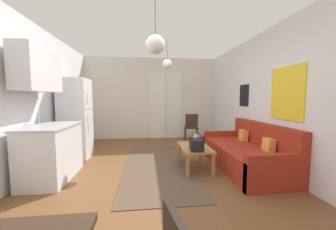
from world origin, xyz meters
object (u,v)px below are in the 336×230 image
pendant_lamp_near (155,45)px  pendant_lamp_far (167,64)px  couch (247,154)px  handbag (196,145)px  bamboo_vase (196,138)px  accent_chair (191,126)px  coffee_table (195,149)px  refrigerator (76,119)px

pendant_lamp_near → pendant_lamp_far: same height
couch → handbag: 1.12m
handbag → pendant_lamp_near: size_ratio=0.44×
bamboo_vase → accent_chair: size_ratio=0.45×
couch → coffee_table: size_ratio=2.23×
bamboo_vase → coffee_table: bearing=-108.8°
couch → pendant_lamp_near: pendant_lamp_near is taller
couch → pendant_lamp_near: 2.66m
bamboo_vase → refrigerator: size_ratio=0.22×
coffee_table → handbag: handbag is taller
bamboo_vase → pendant_lamp_near: size_ratio=0.53×
handbag → pendant_lamp_far: (-0.38, 1.30, 1.60)m
couch → handbag: bearing=-168.9°
accent_chair → pendant_lamp_far: 2.25m
bamboo_vase → handbag: bamboo_vase is taller
coffee_table → pendant_lamp_far: pendant_lamp_far is taller
accent_chair → handbag: bearing=86.1°
bamboo_vase → accent_chair: accent_chair is taller
handbag → refrigerator: refrigerator is taller
handbag → refrigerator: bearing=152.3°
pendant_lamp_near → handbag: bearing=38.0°
couch → coffee_table: 1.03m
couch → pendant_lamp_far: (-1.44, 1.09, 1.87)m
accent_chair → coffee_table: bearing=85.7°
accent_chair → pendant_lamp_near: bearing=75.6°
couch → coffee_table: couch is taller
handbag → accent_chair: accent_chair is taller
couch → coffee_table: (-1.02, 0.07, 0.11)m
coffee_table → handbag: bearing=-98.2°
refrigerator → handbag: bearing=-27.7°
refrigerator → pendant_lamp_far: pendant_lamp_far is taller
refrigerator → pendant_lamp_far: 2.42m
bamboo_vase → refrigerator: refrigerator is taller
refrigerator → pendant_lamp_far: size_ratio=2.76×
couch → bamboo_vase: 1.03m
pendant_lamp_far → accent_chair: bearing=54.4°
coffee_table → pendant_lamp_far: (-0.42, 1.02, 1.76)m
accent_chair → couch: bearing=110.8°
coffee_table → pendant_lamp_far: 2.08m
handbag → pendant_lamp_far: 2.10m
coffee_table → refrigerator: refrigerator is taller
couch → pendant_lamp_far: bearing=142.8°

